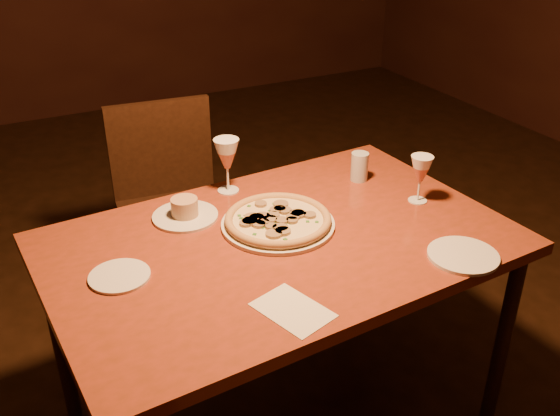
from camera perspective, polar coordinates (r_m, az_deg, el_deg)
name	(u,v)px	position (r m, az deg, el deg)	size (l,w,h in m)	color
floor	(280,366)	(2.66, -0.04, -14.21)	(7.00, 7.00, 0.00)	#321C10
dining_table	(281,257)	(2.01, 0.05, -4.47)	(1.50, 1.02, 0.77)	maroon
chair_far	(171,200)	(2.77, -9.92, 0.69)	(0.50, 0.50, 0.94)	black
pizza_plate	(278,220)	(2.03, -0.19, -1.14)	(0.37, 0.37, 0.04)	silver
ramekin_saucer	(185,212)	(2.11, -8.69, -0.33)	(0.22, 0.22, 0.07)	silver
wine_glass_far	(227,166)	(2.23, -4.85, 3.88)	(0.09, 0.09, 0.20)	#BE654F
wine_glass_right	(420,179)	(2.21, 12.68, 2.60)	(0.08, 0.08, 0.17)	#BE654F
water_tumbler	(359,167)	(2.35, 7.28, 3.78)	(0.06, 0.06, 0.11)	#AFB9BF
side_plate_left	(119,276)	(1.85, -14.46, -6.05)	(0.18, 0.18, 0.01)	silver
side_plate_near	(463,255)	(1.96, 16.40, -4.18)	(0.21, 0.21, 0.01)	silver
menu_card	(293,310)	(1.67, 1.17, -9.30)	(0.14, 0.20, 0.00)	silver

